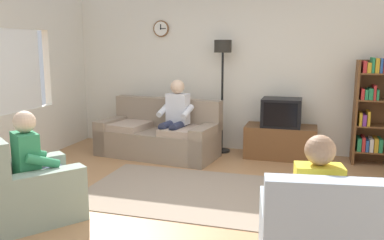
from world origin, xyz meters
TOP-DOWN VIEW (x-y plane):
  - ground_plane at (0.00, 0.00)m, footprint 12.00×12.00m
  - back_wall_assembly at (-0.00, 2.66)m, footprint 6.20×0.17m
  - couch at (-1.03, 1.83)m, footprint 2.00×1.12m
  - tv_stand at (0.87, 2.25)m, footprint 1.10×0.56m
  - tv at (0.87, 2.23)m, footprint 0.60×0.49m
  - bookshelf at (2.22, 2.32)m, footprint 0.68×0.36m
  - floor_lamp at (-0.11, 2.35)m, footprint 0.28×0.28m
  - armchair_near_window at (-1.41, -0.84)m, footprint 1.17×1.18m
  - area_rug at (-0.22, 0.34)m, footprint 2.20×1.70m
  - person_on_couch at (-0.72, 1.72)m, footprint 0.55×0.57m
  - person_in_left_armchair at (-1.36, -0.77)m, footprint 0.62×0.64m
  - person_in_right_armchair at (1.36, -1.08)m, footprint 0.55×0.58m

SIDE VIEW (x-z plane):
  - ground_plane at x=0.00m, z-range 0.00..0.00m
  - area_rug at x=-0.22m, z-range 0.00..0.01m
  - tv_stand at x=0.87m, z-range 0.00..0.51m
  - armchair_near_window at x=-1.41m, z-range -0.16..0.74m
  - couch at x=-1.03m, z-range -0.14..0.76m
  - person_in_left_armchair at x=-1.36m, z-range 0.04..1.16m
  - person_in_right_armchair at x=1.36m, z-range 0.04..1.16m
  - person_on_couch at x=-0.72m, z-range 0.08..1.32m
  - tv at x=0.87m, z-range 0.51..0.95m
  - bookshelf at x=2.22m, z-range 0.02..1.60m
  - back_wall_assembly at x=0.00m, z-range 0.00..2.70m
  - floor_lamp at x=-0.11m, z-range 0.53..2.38m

